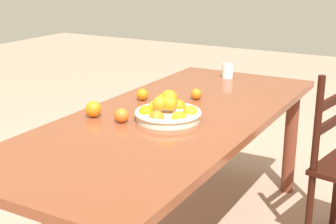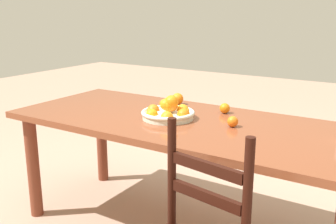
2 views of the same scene
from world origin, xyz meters
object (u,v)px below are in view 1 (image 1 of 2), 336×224
Objects in this scene: orange_loose_0 at (121,115)px; orange_loose_2 at (93,109)px; dining_table at (172,133)px; orange_loose_3 at (142,95)px; fruit_bowl at (168,111)px; orange_loose_1 at (196,94)px; drinking_glass at (228,71)px.

orange_loose_0 is 0.87× the size of orange_loose_2.
orange_loose_3 reaches higher than dining_table.
fruit_bowl is 5.23× the size of orange_loose_1.
orange_loose_0 is at bearing -32.58° from dining_table.
orange_loose_3 is (-0.23, -0.29, -0.01)m from fruit_bowl.
orange_loose_2 is (0.52, -0.29, 0.01)m from orange_loose_1.
orange_loose_3 is (-0.14, -0.27, 0.13)m from dining_table.
orange_loose_3 is at bearing -118.37° from dining_table.
dining_table is 34.62× the size of orange_loose_1.
orange_loose_3 is at bearing -57.38° from orange_loose_1.
fruit_bowl is at bearing 112.18° from orange_loose_2.
orange_loose_0 is at bearing -50.49° from fruit_bowl.
drinking_glass reaches higher than dining_table.
orange_loose_3 is (-0.37, 0.04, -0.01)m from orange_loose_2.
dining_table is 0.41m from orange_loose_2.
orange_loose_3 is at bearing -14.85° from drinking_glass.
drinking_glass is at bearing -175.07° from dining_table.
fruit_bowl reaches higher than orange_loose_0.
orange_loose_1 is at bearing -173.69° from fruit_bowl.
dining_table is 0.17m from fruit_bowl.
orange_loose_1 is 0.77× the size of orange_loose_2.
orange_loose_2 is 0.37m from orange_loose_3.
dining_table is 0.30m from orange_loose_0.
orange_loose_3 is (-0.37, -0.12, -0.00)m from orange_loose_0.
orange_loose_3 is (0.16, -0.25, 0.00)m from orange_loose_1.
orange_loose_2 is at bearing -28.99° from orange_loose_1.
dining_table is at bearing 125.84° from orange_loose_2.
orange_loose_2 reaches higher than orange_loose_3.
dining_table is 22.94× the size of drinking_glass.
drinking_glass is at bearing -174.12° from fruit_bowl.
orange_loose_1 reaches higher than dining_table.
orange_loose_3 is at bearing -162.02° from orange_loose_0.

